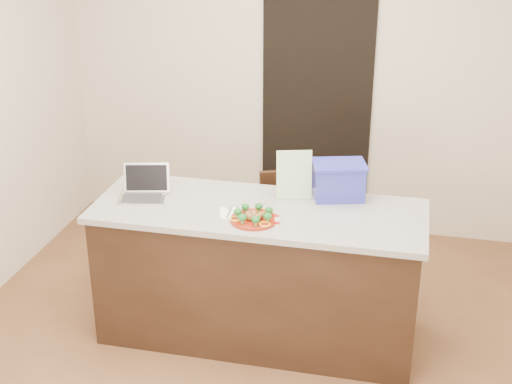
% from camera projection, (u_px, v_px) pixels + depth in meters
% --- Properties ---
extents(ground, '(4.00, 4.00, 0.00)m').
position_uv_depth(ground, '(250.00, 355.00, 4.54)').
color(ground, brown).
rests_on(ground, ground).
extents(room_shell, '(4.00, 4.00, 4.00)m').
position_uv_depth(room_shell, '(248.00, 111.00, 3.89)').
color(room_shell, white).
rests_on(room_shell, ground).
extents(doorway, '(0.90, 0.02, 2.00)m').
position_uv_depth(doorway, '(316.00, 115.00, 5.89)').
color(doorway, black).
rests_on(doorway, ground).
extents(island, '(2.06, 0.76, 0.92)m').
position_uv_depth(island, '(258.00, 273.00, 4.58)').
color(island, black).
rests_on(island, ground).
extents(plate, '(0.28, 0.28, 0.02)m').
position_uv_depth(plate, '(254.00, 219.00, 4.23)').
color(plate, maroon).
rests_on(plate, island).
extents(meatballs, '(0.11, 0.11, 0.04)m').
position_uv_depth(meatballs, '(253.00, 216.00, 4.21)').
color(meatballs, brown).
rests_on(meatballs, plate).
extents(broccoli, '(0.23, 0.23, 0.04)m').
position_uv_depth(broccoli, '(254.00, 213.00, 4.21)').
color(broccoli, '#144C1C').
rests_on(broccoli, plate).
extents(pepper_rings, '(0.25, 0.25, 0.01)m').
position_uv_depth(pepper_rings, '(254.00, 218.00, 4.22)').
color(pepper_rings, gold).
rests_on(pepper_rings, plate).
extents(napkin, '(0.20, 0.20, 0.01)m').
position_uv_depth(napkin, '(233.00, 213.00, 4.33)').
color(napkin, white).
rests_on(napkin, island).
extents(fork, '(0.04, 0.17, 0.00)m').
position_uv_depth(fork, '(230.00, 211.00, 4.34)').
color(fork, silver).
rests_on(fork, napkin).
extents(knife, '(0.07, 0.17, 0.01)m').
position_uv_depth(knife, '(237.00, 213.00, 4.30)').
color(knife, white).
rests_on(knife, napkin).
extents(yogurt_bottle, '(0.03, 0.03, 0.07)m').
position_uv_depth(yogurt_bottle, '(277.00, 221.00, 4.17)').
color(yogurt_bottle, white).
rests_on(yogurt_bottle, island).
extents(laptop, '(0.33, 0.29, 0.21)m').
position_uv_depth(laptop, '(144.00, 188.00, 4.54)').
color(laptop, silver).
rests_on(laptop, island).
extents(leaflet, '(0.23, 0.11, 0.32)m').
position_uv_depth(leaflet, '(294.00, 175.00, 4.47)').
color(leaflet, white).
rests_on(leaflet, island).
extents(blue_box, '(0.38, 0.32, 0.24)m').
position_uv_depth(blue_box, '(339.00, 180.00, 4.50)').
color(blue_box, '#2D30A3').
rests_on(blue_box, island).
extents(chair, '(0.51, 0.52, 0.89)m').
position_uv_depth(chair, '(284.00, 225.00, 5.13)').
color(chair, '#311B0E').
rests_on(chair, ground).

